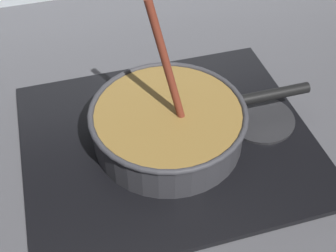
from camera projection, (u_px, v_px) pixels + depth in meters
name	position (u px, v px, depth m)	size (l,w,h in m)	color
ground	(128.00, 228.00, 0.78)	(2.40, 1.60, 0.04)	#4C4C51
hob_plate	(168.00, 141.00, 0.89)	(0.56, 0.48, 0.01)	black
burner_ring	(168.00, 138.00, 0.88)	(0.18, 0.18, 0.01)	#592D0C
spare_burner	(260.00, 119.00, 0.92)	(0.14, 0.14, 0.01)	#262628
cooking_pan	(169.00, 124.00, 0.85)	(0.44, 0.30, 0.29)	#38383D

